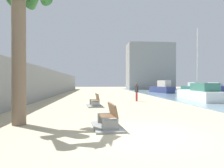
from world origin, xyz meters
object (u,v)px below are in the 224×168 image
at_px(palm_tree, 20,9).
at_px(boat_outer, 212,88).
at_px(boat_nearest, 162,88).
at_px(boat_far_right, 200,93).
at_px(person_walking, 137,91).
at_px(bench_near, 108,122).
at_px(bench_far, 95,103).
at_px(boat_mid_bay, 192,88).

bearing_deg(palm_tree, boat_outer, 48.29).
bearing_deg(boat_nearest, boat_far_right, -94.15).
bearing_deg(boat_outer, person_walking, -134.75).
distance_m(bench_near, bench_far, 7.44).
distance_m(bench_near, boat_far_right, 15.51).
relative_size(boat_mid_bay, boat_outer, 0.78).
bearing_deg(boat_mid_bay, boat_outer, 28.03).
height_order(palm_tree, bench_far, palm_tree).
relative_size(palm_tree, bench_near, 3.12).
bearing_deg(boat_mid_bay, boat_far_right, -114.11).
height_order(bench_near, boat_outer, boat_outer).
xyz_separation_m(palm_tree, person_walking, (7.24, 10.34, -3.94)).
xyz_separation_m(palm_tree, boat_nearest, (15.00, 25.89, -4.16)).
distance_m(boat_outer, boat_far_right, 23.17).
distance_m(bench_far, boat_far_right, 11.53).
distance_m(palm_tree, bench_far, 8.70).
bearing_deg(palm_tree, bench_far, 63.94).
bearing_deg(boat_nearest, boat_mid_bay, 10.86).
relative_size(person_walking, boat_far_right, 0.23).
bearing_deg(boat_far_right, bench_far, -158.20).
bearing_deg(bench_far, person_walking, 43.18).
bearing_deg(boat_outer, boat_nearest, -160.50).
relative_size(palm_tree, boat_nearest, 1.01).
bearing_deg(boat_mid_bay, boat_nearest, -169.14).
bearing_deg(person_walking, boat_nearest, 63.50).
bearing_deg(person_walking, palm_tree, -125.02).
relative_size(palm_tree, bench_far, 3.10).
relative_size(bench_far, boat_mid_bay, 0.37).
distance_m(person_walking, boat_mid_bay, 21.78).
xyz_separation_m(boat_mid_bay, boat_outer, (5.63, 3.00, -0.01)).
height_order(bench_far, boat_nearest, boat_nearest).
bearing_deg(person_walking, boat_mid_bay, 50.22).
bearing_deg(bench_near, boat_mid_bay, 58.03).
xyz_separation_m(palm_tree, bench_near, (3.73, -0.87, -4.75)).
height_order(palm_tree, boat_nearest, palm_tree).
bearing_deg(bench_far, boat_mid_bay, 48.80).
bearing_deg(boat_nearest, boat_outer, 19.50).
relative_size(bench_near, boat_nearest, 0.32).
distance_m(palm_tree, boat_outer, 40.51).
bearing_deg(palm_tree, person_walking, 54.98).
xyz_separation_m(bench_near, boat_far_right, (10.17, 11.70, 0.48)).
height_order(boat_mid_bay, boat_nearest, boat_nearest).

